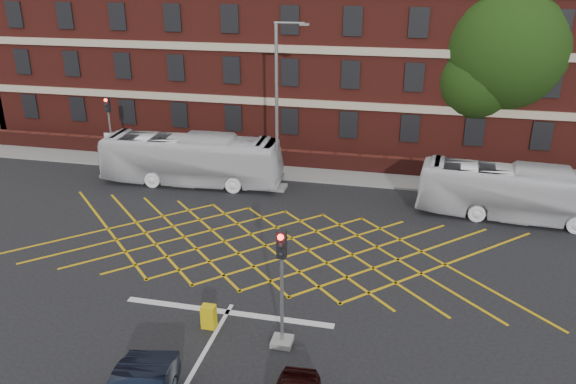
% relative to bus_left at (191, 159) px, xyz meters
% --- Properties ---
extents(ground, '(120.00, 120.00, 0.00)m').
position_rel_bus_left_xyz_m(ground, '(6.31, -8.85, -1.48)').
color(ground, black).
rests_on(ground, ground).
extents(victorian_building, '(51.00, 12.17, 20.40)m').
position_rel_bus_left_xyz_m(victorian_building, '(6.55, 13.15, 6.36)').
color(victorian_building, '#5D1E18').
rests_on(victorian_building, ground).
extents(boundary_wall, '(56.00, 0.50, 1.10)m').
position_rel_bus_left_xyz_m(boundary_wall, '(6.31, 4.15, -0.93)').
color(boundary_wall, '#481713').
rests_on(boundary_wall, ground).
extents(far_pavement, '(60.00, 3.00, 0.12)m').
position_rel_bus_left_xyz_m(far_pavement, '(6.31, 3.15, -1.42)').
color(far_pavement, slate).
rests_on(far_pavement, ground).
extents(box_junction_hatching, '(8.22, 8.22, 0.02)m').
position_rel_bus_left_xyz_m(box_junction_hatching, '(6.31, -6.85, -1.47)').
color(box_junction_hatching, '#CC990C').
rests_on(box_junction_hatching, ground).
extents(stop_line, '(8.00, 0.30, 0.02)m').
position_rel_bus_left_xyz_m(stop_line, '(6.31, -12.35, -1.47)').
color(stop_line, silver).
rests_on(stop_line, ground).
extents(bus_left, '(10.69, 2.95, 2.95)m').
position_rel_bus_left_xyz_m(bus_left, '(0.00, 0.00, 0.00)').
color(bus_left, silver).
rests_on(bus_left, ground).
extents(bus_right, '(10.10, 3.12, 2.77)m').
position_rel_bus_left_xyz_m(bus_right, '(17.95, -1.06, -0.09)').
color(bus_right, silver).
rests_on(bus_right, ground).
extents(deciduous_tree, '(8.47, 8.45, 11.44)m').
position_rel_bus_left_xyz_m(deciduous_tree, '(17.63, 9.40, 5.16)').
color(deciduous_tree, black).
rests_on(deciduous_tree, ground).
extents(traffic_light_near, '(0.70, 0.70, 4.27)m').
position_rel_bus_left_xyz_m(traffic_light_near, '(8.72, -13.74, 0.29)').
color(traffic_light_near, slate).
rests_on(traffic_light_near, ground).
extents(traffic_light_far, '(0.70, 0.70, 4.27)m').
position_rel_bus_left_xyz_m(traffic_light_far, '(-6.56, 2.60, 0.29)').
color(traffic_light_far, slate).
rests_on(traffic_light_far, ground).
extents(street_lamp, '(2.25, 1.00, 9.30)m').
position_rel_bus_left_xyz_m(street_lamp, '(5.19, 0.19, 1.76)').
color(street_lamp, slate).
rests_on(street_lamp, ground).
extents(direction_signs, '(1.10, 0.16, 2.20)m').
position_rel_bus_left_xyz_m(direction_signs, '(-6.11, 1.97, -0.10)').
color(direction_signs, gray).
rests_on(direction_signs, ground).
extents(utility_cabinet, '(0.49, 0.37, 0.87)m').
position_rel_bus_left_xyz_m(utility_cabinet, '(5.96, -13.36, -1.04)').
color(utility_cabinet, gold).
rests_on(utility_cabinet, ground).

